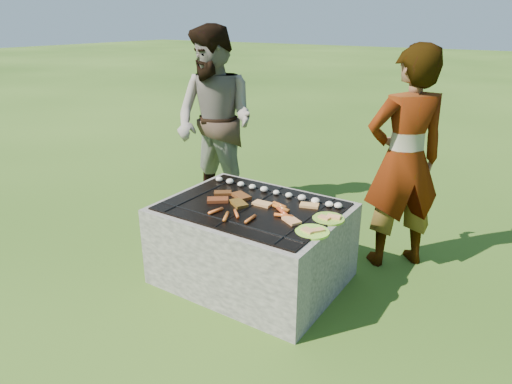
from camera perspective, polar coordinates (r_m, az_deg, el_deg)
lawn at (r=3.60m, az=-0.44°, el=-10.71°), size 60.00×60.00×0.00m
fire_pit at (r=3.46m, az=-0.46°, el=-6.73°), size 1.30×1.00×0.62m
mushrooms at (r=3.51m, az=2.72°, el=-0.03°), size 1.12×0.07×0.04m
pork_slabs at (r=3.42m, az=-3.15°, el=-0.82°), size 0.40×0.32×0.02m
sausages at (r=3.17m, az=0.54°, el=-2.54°), size 0.53×0.47×0.03m
bread_on_grate at (r=3.23m, az=3.87°, el=-2.18°), size 0.47×0.42×0.02m
plate_far at (r=3.15m, az=9.06°, el=-3.29°), size 0.23×0.23×0.03m
plate_near at (r=2.95m, az=7.04°, el=-4.94°), size 0.27×0.27×0.03m
cook at (r=3.67m, az=18.02°, el=3.72°), size 0.74×0.74×1.73m
bystander at (r=4.56m, az=-5.15°, el=8.64°), size 0.95×0.77×1.84m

